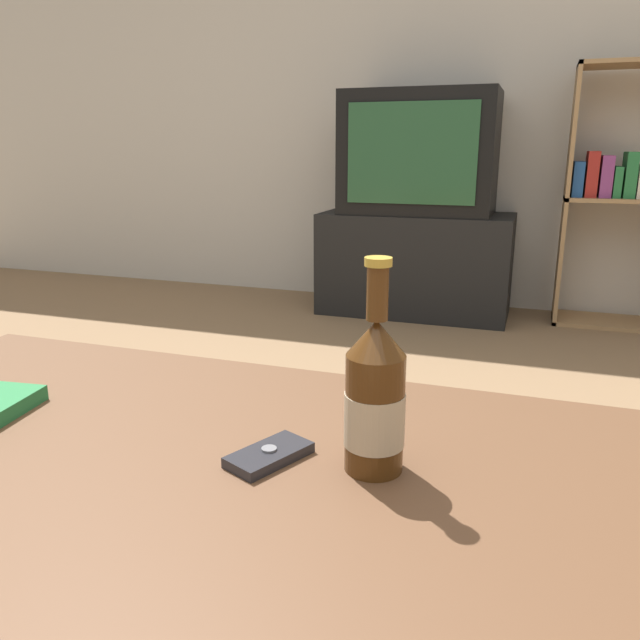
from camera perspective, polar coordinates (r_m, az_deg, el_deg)
The scene contains 7 objects.
back_wall at distance 3.72m, azimuth 14.09°, elevation 21.37°, with size 8.00×0.05×2.60m.
coffee_table at distance 0.89m, azimuth -10.07°, elevation -15.81°, with size 1.36×0.69×0.50m.
tv_stand at distance 3.48m, azimuth 8.69°, elevation 5.11°, with size 1.02×0.47×0.55m.
television at distance 3.42m, azimuth 9.09°, elevation 14.82°, with size 0.79×0.46×0.63m.
bookshelf at distance 3.49m, azimuth 25.68°, elevation 10.48°, with size 0.56×0.30×1.28m.
beer_bottle at distance 0.77m, azimuth 5.04°, elevation -7.17°, with size 0.08×0.08×0.27m.
cell_phone at distance 0.83m, azimuth -4.67°, elevation -12.18°, with size 0.10×0.13×0.02m.
Camera 1 is at (0.39, -0.66, 0.89)m, focal length 35.00 mm.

